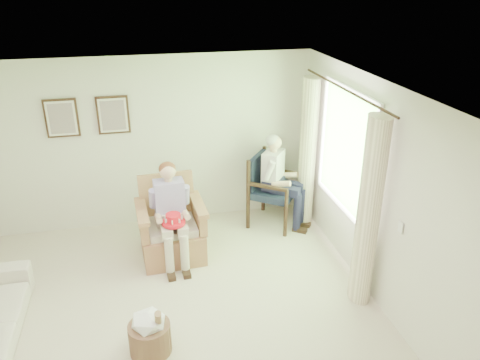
{
  "coord_description": "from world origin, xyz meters",
  "views": [
    {
      "loc": [
        -0.12,
        -4.0,
        3.66
      ],
      "look_at": [
        1.18,
        1.69,
        1.05
      ],
      "focal_mm": 35.0,
      "sensor_mm": 36.0,
      "label": 1
    }
  ],
  "objects_px": {
    "person_dark": "(277,175)",
    "wicker_armchair": "(172,232)",
    "wood_armchair": "(273,185)",
    "red_hat": "(173,220)",
    "hatbox": "(150,332)",
    "person_wicker": "(171,207)"
  },
  "relations": [
    {
      "from": "person_dark",
      "to": "wicker_armchair",
      "type": "bearing_deg",
      "value": 142.79
    },
    {
      "from": "wood_armchair",
      "to": "wicker_armchair",
      "type": "bearing_deg",
      "value": 148.4
    },
    {
      "from": "wicker_armchair",
      "to": "red_hat",
      "type": "bearing_deg",
      "value": -90.76
    },
    {
      "from": "wicker_armchair",
      "to": "red_hat",
      "type": "height_order",
      "value": "wicker_armchair"
    },
    {
      "from": "wicker_armchair",
      "to": "wood_armchair",
      "type": "bearing_deg",
      "value": 18.73
    },
    {
      "from": "wicker_armchair",
      "to": "wood_armchair",
      "type": "height_order",
      "value": "wicker_armchair"
    },
    {
      "from": "wood_armchair",
      "to": "person_dark",
      "type": "xyz_separation_m",
      "value": [
        0.0,
        -0.18,
        0.26
      ]
    },
    {
      "from": "wood_armchair",
      "to": "hatbox",
      "type": "bearing_deg",
      "value": 177.01
    },
    {
      "from": "person_wicker",
      "to": "hatbox",
      "type": "height_order",
      "value": "person_wicker"
    },
    {
      "from": "wood_armchair",
      "to": "person_dark",
      "type": "distance_m",
      "value": 0.31
    },
    {
      "from": "person_dark",
      "to": "wood_armchair",
      "type": "bearing_deg",
      "value": 36.67
    },
    {
      "from": "hatbox",
      "to": "wicker_armchair",
      "type": "bearing_deg",
      "value": 77.58
    },
    {
      "from": "person_dark",
      "to": "red_hat",
      "type": "relative_size",
      "value": 4.74
    },
    {
      "from": "red_hat",
      "to": "hatbox",
      "type": "relative_size",
      "value": 0.47
    },
    {
      "from": "person_wicker",
      "to": "hatbox",
      "type": "xyz_separation_m",
      "value": [
        -0.4,
        -1.67,
        -0.56
      ]
    },
    {
      "from": "wicker_armchair",
      "to": "red_hat",
      "type": "relative_size",
      "value": 3.64
    },
    {
      "from": "wicker_armchair",
      "to": "hatbox",
      "type": "bearing_deg",
      "value": -105.42
    },
    {
      "from": "hatbox",
      "to": "wood_armchair",
      "type": "bearing_deg",
      "value": 50.34
    },
    {
      "from": "wicker_armchair",
      "to": "person_wicker",
      "type": "xyz_separation_m",
      "value": [
        0.0,
        -0.15,
        0.46
      ]
    },
    {
      "from": "person_wicker",
      "to": "red_hat",
      "type": "relative_size",
      "value": 4.57
    },
    {
      "from": "person_wicker",
      "to": "hatbox",
      "type": "relative_size",
      "value": 2.14
    },
    {
      "from": "wicker_armchair",
      "to": "red_hat",
      "type": "xyz_separation_m",
      "value": [
        0.01,
        -0.35,
        0.38
      ]
    }
  ]
}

